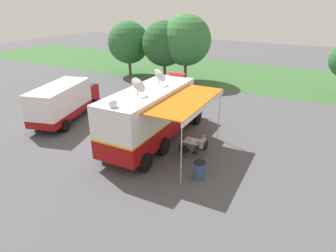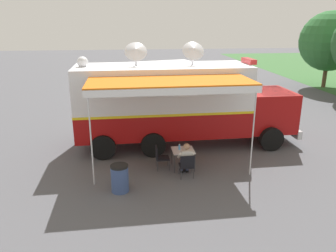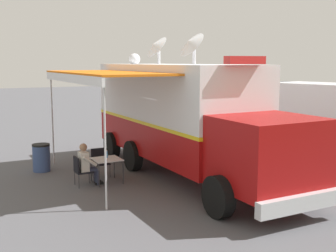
# 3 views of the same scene
# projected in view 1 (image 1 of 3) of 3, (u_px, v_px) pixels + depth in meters

# --- Properties ---
(ground_plane) EXTENTS (100.00, 100.00, 0.00)m
(ground_plane) POSITION_uv_depth(u_px,v_px,m) (150.00, 146.00, 17.79)
(ground_plane) COLOR #515156
(grass_verge) EXTENTS (80.00, 14.00, 0.01)m
(grass_verge) POSITION_uv_depth(u_px,v_px,m) (242.00, 75.00, 34.48)
(grass_verge) COLOR #386633
(grass_verge) RESTS_ON ground
(lot_stripe) EXTENTS (0.20, 4.80, 0.01)m
(lot_stripe) POSITION_uv_depth(u_px,v_px,m) (122.00, 122.00, 21.17)
(lot_stripe) COLOR silver
(lot_stripe) RESTS_ON ground
(command_truck) EXTENTS (4.97, 9.53, 4.53)m
(command_truck) POSITION_uv_depth(u_px,v_px,m) (156.00, 112.00, 17.61)
(command_truck) COLOR #9E0F0F
(command_truck) RESTS_ON ground
(folding_table) EXTENTS (0.81, 0.81, 0.73)m
(folding_table) POSITION_uv_depth(u_px,v_px,m) (191.00, 141.00, 16.83)
(folding_table) COLOR silver
(folding_table) RESTS_ON ground
(water_bottle) EXTENTS (0.07, 0.07, 0.22)m
(water_bottle) POSITION_uv_depth(u_px,v_px,m) (190.00, 140.00, 16.68)
(water_bottle) COLOR #4C99D8
(water_bottle) RESTS_ON folding_table
(folding_chair_at_table) EXTENTS (0.49, 0.49, 0.87)m
(folding_chair_at_table) POSITION_uv_depth(u_px,v_px,m) (204.00, 147.00, 16.55)
(folding_chair_at_table) COLOR black
(folding_chair_at_table) RESTS_ON ground
(folding_chair_beside_table) EXTENTS (0.49, 0.49, 0.87)m
(folding_chair_beside_table) POSITION_uv_depth(u_px,v_px,m) (184.00, 150.00, 16.23)
(folding_chair_beside_table) COLOR black
(folding_chair_beside_table) RESTS_ON ground
(seated_responder) EXTENTS (0.67, 0.56, 1.25)m
(seated_responder) POSITION_uv_depth(u_px,v_px,m) (201.00, 144.00, 16.58)
(seated_responder) COLOR silver
(seated_responder) RESTS_ON ground
(trash_bin) EXTENTS (0.57, 0.57, 0.91)m
(trash_bin) POSITION_uv_depth(u_px,v_px,m) (199.00, 170.00, 14.43)
(trash_bin) COLOR #384C7F
(trash_bin) RESTS_ON ground
(support_truck) EXTENTS (3.77, 7.10, 2.70)m
(support_truck) POSITION_uv_depth(u_px,v_px,m) (65.00, 102.00, 21.13)
(support_truck) COLOR white
(support_truck) RESTS_ON ground
(tree_far_left) EXTENTS (4.68, 4.68, 6.02)m
(tree_far_left) POSITION_uv_depth(u_px,v_px,m) (129.00, 42.00, 33.11)
(tree_far_left) COLOR brown
(tree_far_left) RESTS_ON ground
(tree_left_of_centre) EXTENTS (4.72, 4.72, 6.22)m
(tree_left_of_centre) POSITION_uv_depth(u_px,v_px,m) (165.00, 44.00, 30.92)
(tree_left_of_centre) COLOR brown
(tree_left_of_centre) RESTS_ON ground
(tree_right_of_centre) EXTENTS (5.20, 5.20, 6.87)m
(tree_right_of_centre) POSITION_uv_depth(u_px,v_px,m) (186.00, 40.00, 30.30)
(tree_right_of_centre) COLOR brown
(tree_right_of_centre) RESTS_ON ground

